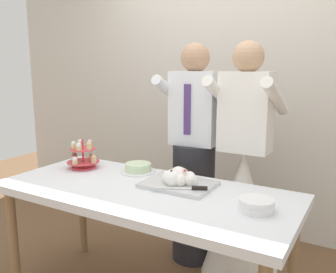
% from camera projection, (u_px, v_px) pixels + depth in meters
% --- Properties ---
extents(rear_wall, '(5.20, 0.10, 2.90)m').
position_uv_depth(rear_wall, '(232.00, 71.00, 3.23)').
color(rear_wall, beige).
rests_on(rear_wall, ground_plane).
extents(dessert_table, '(1.80, 0.80, 0.78)m').
position_uv_depth(dessert_table, '(144.00, 200.00, 2.16)').
color(dessert_table, silver).
rests_on(dessert_table, ground_plane).
extents(cupcake_stand, '(0.23, 0.23, 0.21)m').
position_uv_depth(cupcake_stand, '(83.00, 156.00, 2.57)').
color(cupcake_stand, '#D83F4C').
rests_on(cupcake_stand, dessert_table).
extents(main_cake_tray, '(0.42, 0.33, 0.12)m').
position_uv_depth(main_cake_tray, '(178.00, 180.00, 2.18)').
color(main_cake_tray, silver).
rests_on(main_cake_tray, dessert_table).
extents(plate_stack, '(0.18, 0.18, 0.07)m').
position_uv_depth(plate_stack, '(256.00, 204.00, 1.81)').
color(plate_stack, white).
rests_on(plate_stack, dessert_table).
extents(round_cake, '(0.24, 0.24, 0.06)m').
position_uv_depth(round_cake, '(138.00, 168.00, 2.48)').
color(round_cake, white).
rests_on(round_cake, dessert_table).
extents(person_groom, '(0.48, 0.51, 1.66)m').
position_uv_depth(person_groom, '(194.00, 166.00, 2.73)').
color(person_groom, '#232328').
rests_on(person_groom, ground_plane).
extents(person_bride, '(0.56, 0.56, 1.66)m').
position_uv_depth(person_bride, '(242.00, 198.00, 2.54)').
color(person_bride, white).
rests_on(person_bride, ground_plane).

